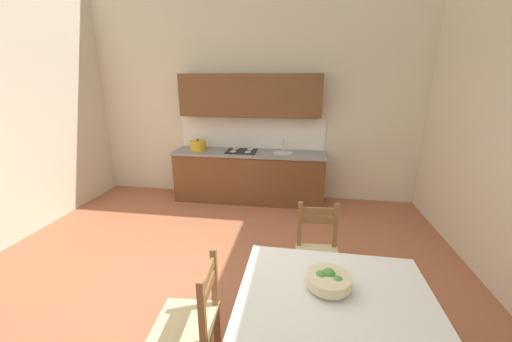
# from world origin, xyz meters

# --- Properties ---
(ground_plane) EXTENTS (6.35, 6.04, 0.10)m
(ground_plane) POSITION_xyz_m (0.00, 0.00, -0.05)
(ground_plane) COLOR #A86042
(wall_back) EXTENTS (6.35, 0.12, 4.18)m
(wall_back) POSITION_xyz_m (0.00, 2.78, 2.09)
(wall_back) COLOR beige
(wall_back) RESTS_ON ground_plane
(kitchen_cabinetry) EXTENTS (2.64, 0.63, 2.20)m
(kitchen_cabinetry) POSITION_xyz_m (-0.03, 2.45, 0.86)
(kitchen_cabinetry) COLOR brown
(kitchen_cabinetry) RESTS_ON ground_plane
(dining_table) EXTENTS (1.28, 0.99, 0.75)m
(dining_table) POSITION_xyz_m (1.13, -0.85, 0.62)
(dining_table) COLOR brown
(dining_table) RESTS_ON ground_plane
(dining_chair_tv_side) EXTENTS (0.45, 0.45, 0.93)m
(dining_chair_tv_side) POSITION_xyz_m (0.14, -0.92, 0.44)
(dining_chair_tv_side) COLOR #D1BC89
(dining_chair_tv_side) RESTS_ON ground_plane
(dining_chair_kitchen_side) EXTENTS (0.45, 0.45, 0.93)m
(dining_chair_kitchen_side) POSITION_xyz_m (1.07, 0.10, 0.44)
(dining_chair_kitchen_side) COLOR #D1BC89
(dining_chair_kitchen_side) RESTS_ON ground_plane
(fruit_bowl) EXTENTS (0.30, 0.30, 0.12)m
(fruit_bowl) POSITION_xyz_m (1.08, -0.80, 0.81)
(fruit_bowl) COLOR beige
(fruit_bowl) RESTS_ON dining_table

